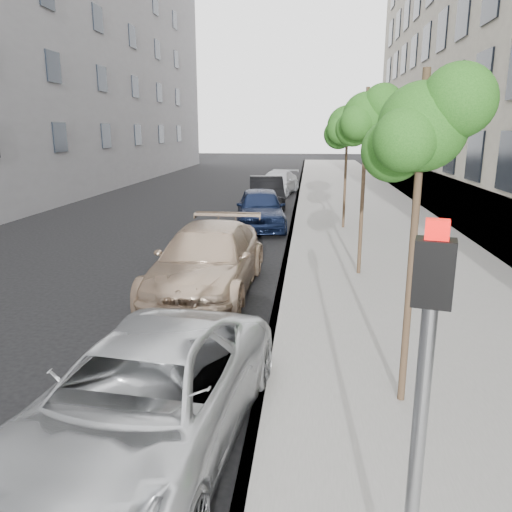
% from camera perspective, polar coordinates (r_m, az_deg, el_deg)
% --- Properties ---
extents(ground, '(160.00, 160.00, 0.00)m').
position_cam_1_polar(ground, '(6.65, -11.85, -21.76)').
color(ground, black).
rests_on(ground, ground).
extents(sidewalk, '(6.40, 72.00, 0.14)m').
position_cam_1_polar(sidewalk, '(29.44, 10.90, 6.56)').
color(sidewalk, gray).
rests_on(sidewalk, ground).
extents(curb, '(0.15, 72.00, 0.14)m').
position_cam_1_polar(curb, '(29.34, 4.77, 6.75)').
color(curb, '#9E9B93').
rests_on(curb, ground).
extents(tree_near, '(1.51, 1.31, 4.51)m').
position_cam_1_polar(tree_near, '(6.74, 18.70, 13.71)').
color(tree_near, '#38281C').
rests_on(tree_near, sidewalk).
extents(tree_mid, '(1.58, 1.38, 4.84)m').
position_cam_1_polar(tree_mid, '(13.17, 12.65, 15.27)').
color(tree_mid, '#38281C').
rests_on(tree_mid, sidewalk).
extents(tree_far, '(1.83, 1.63, 4.78)m').
position_cam_1_polar(tree_far, '(19.64, 10.50, 14.41)').
color(tree_far, '#38281C').
rests_on(tree_far, sidewalk).
extents(signal_pole, '(0.28, 0.23, 3.22)m').
position_cam_1_polar(signal_pole, '(3.57, 18.41, -15.52)').
color(signal_pole, '#939699').
rests_on(signal_pole, sidewalk).
extents(minivan, '(2.89, 5.35, 1.42)m').
position_cam_1_polar(minivan, '(6.39, -12.73, -15.83)').
color(minivan, silver).
rests_on(minivan, ground).
extents(suv, '(2.43, 5.64, 1.62)m').
position_cam_1_polar(suv, '(12.09, -5.56, -0.52)').
color(suv, tan).
rests_on(suv, ground).
extents(sedan_blue, '(2.48, 4.93, 1.61)m').
position_cam_1_polar(sedan_blue, '(20.14, 0.52, 5.48)').
color(sedan_blue, '#101935').
rests_on(sedan_blue, ground).
extents(sedan_black, '(2.20, 4.93, 1.57)m').
position_cam_1_polar(sedan_black, '(25.44, 1.18, 7.27)').
color(sedan_black, black).
rests_on(sedan_black, ground).
extents(sedan_rear, '(2.78, 5.15, 1.42)m').
position_cam_1_polar(sedan_rear, '(30.81, 2.47, 8.33)').
color(sedan_rear, '#B5B9BE').
rests_on(sedan_rear, ground).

